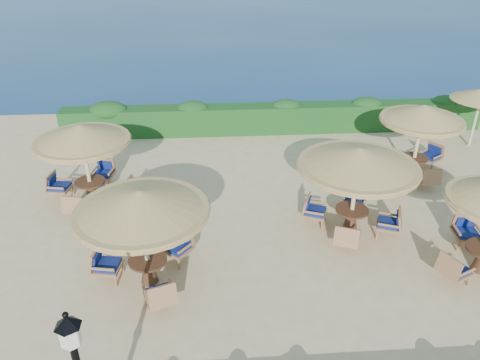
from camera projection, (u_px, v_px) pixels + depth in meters
ground at (305, 224)px, 14.15m from camera, size 120.00×120.00×0.00m
hedge at (274, 119)px, 20.16m from camera, size 18.00×0.90×1.20m
cafe_set_0 at (142, 215)px, 10.92m from camera, size 3.23×3.23×2.65m
cafe_set_1 at (357, 171)px, 12.96m from camera, size 3.41×3.41×2.65m
cafe_set_3 at (84, 148)px, 14.48m from camera, size 2.97×2.97×2.65m
cafe_set_4 at (421, 125)px, 15.99m from camera, size 2.84×2.84×2.65m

